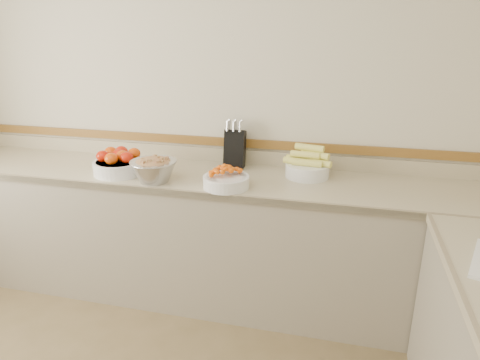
% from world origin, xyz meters
% --- Properties ---
extents(back_wall, '(4.00, 0.00, 4.00)m').
position_xyz_m(back_wall, '(0.00, 2.00, 1.30)').
color(back_wall, beige).
rests_on(back_wall, ground_plane).
extents(counter_back, '(4.00, 0.65, 1.08)m').
position_xyz_m(counter_back, '(0.00, 1.68, 0.45)').
color(counter_back, tan).
rests_on(counter_back, ground_plane).
extents(knife_block, '(0.15, 0.18, 0.34)m').
position_xyz_m(knife_block, '(0.18, 1.90, 1.04)').
color(knife_block, black).
rests_on(knife_block, counter_back).
extents(tomato_bowl, '(0.33, 0.33, 0.16)m').
position_xyz_m(tomato_bowl, '(-0.53, 1.57, 0.97)').
color(tomato_bowl, white).
rests_on(tomato_bowl, counter_back).
extents(cherry_tomato_bowl, '(0.28, 0.28, 0.15)m').
position_xyz_m(cherry_tomato_bowl, '(0.23, 1.48, 0.95)').
color(cherry_tomato_bowl, white).
rests_on(cherry_tomato_bowl, counter_back).
extents(corn_bowl, '(0.31, 0.28, 0.21)m').
position_xyz_m(corn_bowl, '(0.69, 1.80, 0.97)').
color(corn_bowl, white).
rests_on(corn_bowl, counter_back).
extents(rhubarb_bowl, '(0.29, 0.29, 0.16)m').
position_xyz_m(rhubarb_bowl, '(-0.23, 1.47, 0.99)').
color(rhubarb_bowl, '#B2B2BA').
rests_on(rhubarb_bowl, counter_back).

